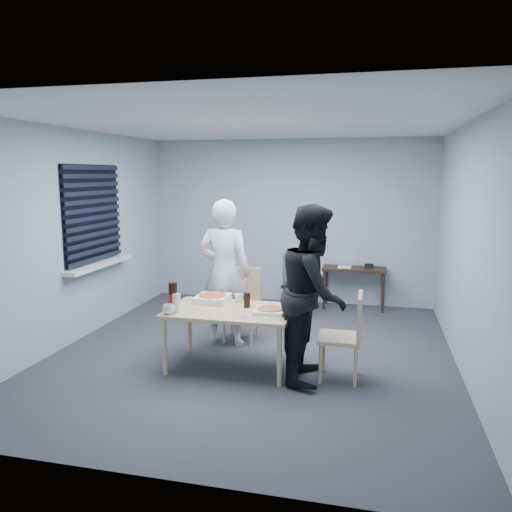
% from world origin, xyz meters
% --- Properties ---
extents(room, '(5.00, 5.00, 5.00)m').
position_xyz_m(room, '(-2.20, 0.40, 1.44)').
color(room, '#2E2E33').
rests_on(room, ground).
extents(dining_table, '(1.32, 0.84, 0.64)m').
position_xyz_m(dining_table, '(-0.13, -0.47, 0.58)').
color(dining_table, '#D3C188').
rests_on(dining_table, ground).
extents(chair_far, '(0.42, 0.42, 0.89)m').
position_xyz_m(chair_far, '(-0.25, 0.50, 0.51)').
color(chair_far, '#D3C188').
rests_on(chair_far, ground).
extents(chair_right, '(0.42, 0.42, 0.89)m').
position_xyz_m(chair_right, '(1.11, -0.51, 0.51)').
color(chair_right, '#D3C188').
rests_on(chair_right, ground).
extents(person_white, '(0.65, 0.42, 1.77)m').
position_xyz_m(person_white, '(-0.41, 0.25, 0.89)').
color(person_white, white).
rests_on(person_white, ground).
extents(person_black, '(0.47, 0.86, 1.77)m').
position_xyz_m(person_black, '(0.75, -0.53, 0.89)').
color(person_black, black).
rests_on(person_black, ground).
extents(side_table, '(0.95, 0.42, 0.64)m').
position_xyz_m(side_table, '(1.04, 2.28, 0.56)').
color(side_table, '#332016').
rests_on(side_table, ground).
extents(stool, '(0.34, 0.34, 0.47)m').
position_xyz_m(stool, '(0.22, 1.64, 0.36)').
color(stool, black).
rests_on(stool, ground).
extents(backpack, '(0.33, 0.24, 0.46)m').
position_xyz_m(backpack, '(0.22, 1.62, 0.70)').
color(backpack, '#585D67').
rests_on(backpack, stool).
extents(pizza_box_a, '(0.35, 0.35, 0.09)m').
position_xyz_m(pizza_box_a, '(-0.41, -0.22, 0.68)').
color(pizza_box_a, white).
rests_on(pizza_box_a, dining_table).
extents(pizza_box_b, '(0.32, 0.32, 0.04)m').
position_xyz_m(pizza_box_b, '(0.30, -0.48, 0.66)').
color(pizza_box_b, white).
rests_on(pizza_box_b, dining_table).
extents(mug_a, '(0.17, 0.17, 0.10)m').
position_xyz_m(mug_a, '(-0.69, -0.78, 0.69)').
color(mug_a, white).
rests_on(mug_a, dining_table).
extents(mug_b, '(0.10, 0.10, 0.09)m').
position_xyz_m(mug_b, '(-0.12, -0.16, 0.69)').
color(mug_b, white).
rests_on(mug_b, dining_table).
extents(cola_glass, '(0.09, 0.09, 0.16)m').
position_xyz_m(cola_glass, '(0.02, -0.35, 0.72)').
color(cola_glass, black).
rests_on(cola_glass, dining_table).
extents(soda_bottle, '(0.10, 0.10, 0.30)m').
position_xyz_m(soda_bottle, '(-0.69, -0.67, 0.79)').
color(soda_bottle, black).
rests_on(soda_bottle, dining_table).
extents(plastic_cups, '(0.09, 0.09, 0.19)m').
position_xyz_m(plastic_cups, '(-0.64, -0.70, 0.74)').
color(plastic_cups, silver).
rests_on(plastic_cups, dining_table).
extents(rubber_band, '(0.06, 0.06, 0.00)m').
position_xyz_m(rubber_band, '(0.08, -0.71, 0.64)').
color(rubber_band, red).
rests_on(rubber_band, dining_table).
extents(papers, '(0.29, 0.33, 0.00)m').
position_xyz_m(papers, '(0.89, 2.30, 0.64)').
color(papers, white).
rests_on(papers, side_table).
extents(black_box, '(0.15, 0.11, 0.06)m').
position_xyz_m(black_box, '(1.26, 2.32, 0.67)').
color(black_box, black).
rests_on(black_box, side_table).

